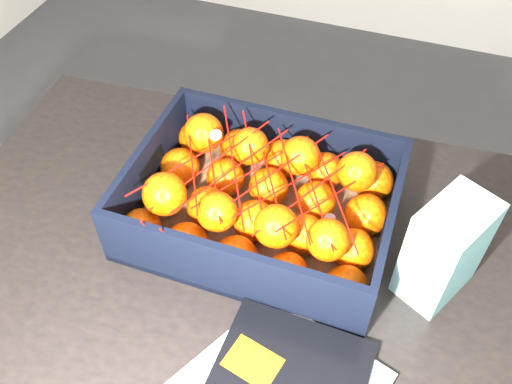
% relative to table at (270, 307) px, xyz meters
% --- Properties ---
extents(ground, '(3.50, 3.50, 0.00)m').
position_rel_table_xyz_m(ground, '(-0.09, 0.27, -0.65)').
color(ground, '#38383B').
rests_on(ground, ground).
extents(table, '(1.25, 0.88, 0.75)m').
position_rel_table_xyz_m(table, '(0.00, 0.00, 0.00)').
color(table, black).
rests_on(table, ground).
extents(produce_crate, '(0.43, 0.33, 0.12)m').
position_rel_table_xyz_m(produce_crate, '(-0.05, 0.10, 0.14)').
color(produce_crate, brown).
rests_on(produce_crate, table).
extents(clementine_heap, '(0.41, 0.31, 0.13)m').
position_rel_table_xyz_m(clementine_heap, '(-0.05, 0.10, 0.16)').
color(clementine_heap, '#DC4804').
rests_on(clementine_heap, produce_crate).
extents(mesh_net, '(0.36, 0.29, 0.09)m').
position_rel_table_xyz_m(mesh_net, '(-0.06, 0.09, 0.22)').
color(mesh_net, red).
rests_on(mesh_net, clementine_heap).
extents(retail_carton, '(0.13, 0.14, 0.18)m').
position_rel_table_xyz_m(retail_carton, '(0.25, 0.07, 0.19)').
color(retail_carton, white).
rests_on(retail_carton, table).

